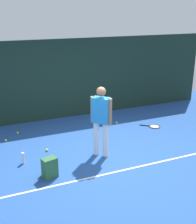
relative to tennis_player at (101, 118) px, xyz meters
name	(u,v)px	position (x,y,z in m)	size (l,w,h in m)	color
ground_plane	(104,156)	(0.05, -0.10, -0.97)	(12.00, 12.00, 0.00)	#234C93
back_fence	(66,79)	(0.05, 2.90, 0.28)	(10.00, 0.10, 2.49)	#192D23
court_line	(118,171)	(0.05, -0.84, -0.96)	(9.00, 0.05, 0.00)	white
tennis_player	(101,118)	(0.00, 0.00, 0.00)	(0.43, 0.44, 1.70)	white
tennis_racket	(154,126)	(2.17, 1.03, -0.95)	(0.59, 0.52, 0.03)	black
backpack	(49,168)	(-1.38, -0.47, -0.76)	(0.34, 0.34, 0.44)	#2D6038
tennis_ball_near_player	(6,140)	(-2.03, 1.68, -0.93)	(0.07, 0.07, 0.07)	#CCE033
tennis_ball_by_fence	(18,133)	(-1.66, 2.07, -0.93)	(0.07, 0.07, 0.07)	#CCE033
tennis_ball_mid_court	(47,150)	(-1.16, 0.70, -0.93)	(0.07, 0.07, 0.07)	#CCE033
tennis_ball_far_left	(117,123)	(1.26, 1.69, -0.93)	(0.07, 0.07, 0.07)	#CCE033
water_bottle	(23,158)	(-1.79, 0.32, -0.83)	(0.07, 0.07, 0.27)	white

